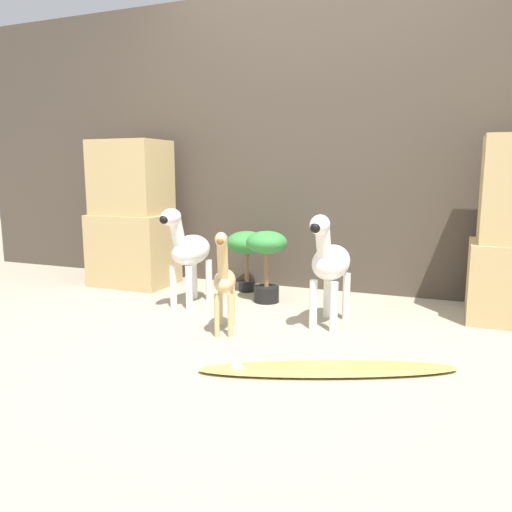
{
  "coord_description": "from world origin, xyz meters",
  "views": [
    {
      "loc": [
        0.97,
        -2.41,
        0.89
      ],
      "look_at": [
        -0.17,
        0.45,
        0.37
      ],
      "focal_mm": 35.0,
      "sensor_mm": 36.0,
      "label": 1
    }
  ],
  "objects_px": {
    "zebra_left": "(188,249)",
    "giraffe_figurine": "(224,279)",
    "zebra_right": "(330,262)",
    "potted_palm_back": "(247,246)",
    "surfboard": "(326,369)",
    "potted_palm_front": "(267,254)"
  },
  "relations": [
    {
      "from": "zebra_left",
      "to": "giraffe_figurine",
      "type": "bearing_deg",
      "value": -43.15
    },
    {
      "from": "zebra_right",
      "to": "potted_palm_back",
      "type": "height_order",
      "value": "zebra_right"
    },
    {
      "from": "zebra_left",
      "to": "surfboard",
      "type": "height_order",
      "value": "zebra_left"
    },
    {
      "from": "zebra_left",
      "to": "giraffe_figurine",
      "type": "relative_size",
      "value": 1.13
    },
    {
      "from": "surfboard",
      "to": "potted_palm_back",
      "type": "bearing_deg",
      "value": 125.73
    },
    {
      "from": "zebra_left",
      "to": "surfboard",
      "type": "relative_size",
      "value": 0.58
    },
    {
      "from": "zebra_right",
      "to": "surfboard",
      "type": "xyz_separation_m",
      "value": [
        0.16,
        -0.68,
        -0.36
      ]
    },
    {
      "from": "zebra_right",
      "to": "surfboard",
      "type": "bearing_deg",
      "value": -77.04
    },
    {
      "from": "zebra_left",
      "to": "zebra_right",
      "type": "bearing_deg",
      "value": -5.86
    },
    {
      "from": "potted_palm_front",
      "to": "surfboard",
      "type": "relative_size",
      "value": 0.43
    },
    {
      "from": "potted_palm_front",
      "to": "surfboard",
      "type": "height_order",
      "value": "potted_palm_front"
    },
    {
      "from": "giraffe_figurine",
      "to": "potted_palm_front",
      "type": "bearing_deg",
      "value": 91.45
    },
    {
      "from": "zebra_left",
      "to": "surfboard",
      "type": "bearing_deg",
      "value": -34.51
    },
    {
      "from": "potted_palm_front",
      "to": "giraffe_figurine",
      "type": "bearing_deg",
      "value": -88.55
    },
    {
      "from": "zebra_left",
      "to": "potted_palm_front",
      "type": "bearing_deg",
      "value": 31.09
    },
    {
      "from": "potted_palm_back",
      "to": "surfboard",
      "type": "distance_m",
      "value": 1.62
    },
    {
      "from": "giraffe_figurine",
      "to": "potted_palm_front",
      "type": "distance_m",
      "value": 0.72
    },
    {
      "from": "zebra_left",
      "to": "potted_palm_back",
      "type": "distance_m",
      "value": 0.55
    },
    {
      "from": "zebra_left",
      "to": "potted_palm_back",
      "type": "bearing_deg",
      "value": 67.85
    },
    {
      "from": "zebra_right",
      "to": "potted_palm_back",
      "type": "bearing_deg",
      "value": 141.67
    },
    {
      "from": "zebra_right",
      "to": "potted_palm_front",
      "type": "relative_size",
      "value": 1.35
    },
    {
      "from": "zebra_right",
      "to": "potted_palm_front",
      "type": "height_order",
      "value": "zebra_right"
    }
  ]
}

